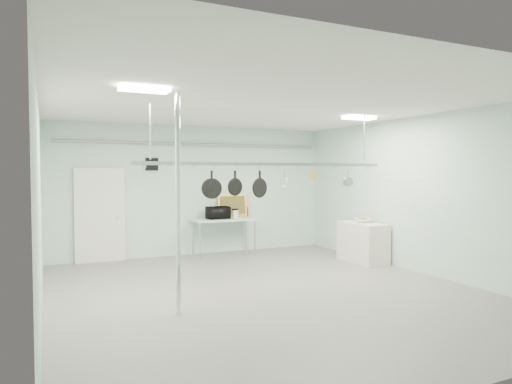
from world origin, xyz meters
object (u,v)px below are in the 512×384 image
skillet_right (260,184)px  skillet_left (212,184)px  side_cabinet (363,242)px  skillet_mid (235,183)px  microwave (218,213)px  fruit_bowl (363,220)px  prep_table (224,221)px  chrome_pole (178,204)px  coffee_canister (235,214)px  pot_rack (269,162)px

skillet_right → skillet_left: bearing=159.7°
side_cabinet → skillet_mid: bearing=-163.0°
microwave → fruit_bowl: 3.50m
prep_table → skillet_left: (-1.48, -3.30, 1.02)m
skillet_left → fruit_bowl: bearing=25.3°
side_cabinet → skillet_left: bearing=-164.7°
microwave → skillet_left: skillet_left is taller
fruit_bowl → prep_table: bearing=140.6°
skillet_right → chrome_pole: bearing=-172.6°
chrome_pole → skillet_mid: size_ratio=7.61×
coffee_canister → skillet_left: skillet_left is taller
microwave → skillet_mid: bearing=73.2°
side_cabinet → skillet_left: size_ratio=2.55×
chrome_pole → skillet_right: 1.96m
chrome_pole → coffee_canister: 4.88m
skillet_left → skillet_right: (0.90, 0.00, -0.00)m
prep_table → skillet_right: 3.50m
coffee_canister → skillet_right: size_ratio=0.44×
chrome_pole → microwave: 4.75m
prep_table → microwave: bearing=179.2°
side_cabinet → skillet_right: (-3.13, -1.10, 1.40)m
chrome_pole → side_cabinet: bearing=22.4°
chrome_pole → microwave: bearing=63.0°
microwave → skillet_mid: skillet_mid is taller
side_cabinet → skillet_right: skillet_right is taller
chrome_pole → side_cabinet: (4.85, 2.00, -1.15)m
prep_table → skillet_left: 3.76m
prep_table → skillet_mid: 3.62m
skillet_left → microwave: bearing=77.7°
pot_rack → skillet_left: (-1.08, 0.00, -0.38)m
coffee_canister → fruit_bowl: coffee_canister is taller
fruit_bowl → chrome_pole: bearing=-157.2°
chrome_pole → side_cabinet: size_ratio=2.67×
chrome_pole → pot_rack: chrome_pole is taller
skillet_right → side_cabinet: bearing=-0.9°
pot_rack → coffee_canister: bearing=78.3°
microwave → skillet_right: bearing=81.1°
microwave → prep_table: bearing=177.6°
pot_rack → skillet_left: 1.14m
side_cabinet → skillet_left: 4.40m
chrome_pole → fruit_bowl: size_ratio=8.01×
pot_rack → fruit_bowl: bearing=21.1°
chrome_pole → skillet_right: size_ratio=6.79×
chrome_pole → skillet_left: bearing=47.5°
fruit_bowl → skillet_left: skillet_left is taller
pot_rack → skillet_mid: (-0.65, 0.00, -0.35)m
coffee_canister → side_cabinet: bearing=-42.8°
pot_rack → microwave: bearing=85.8°
prep_table → skillet_right: skillet_right is taller
coffee_canister → skillet_right: 3.43m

